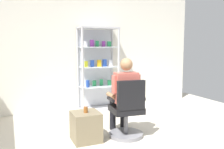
% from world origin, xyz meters
% --- Properties ---
extents(back_wall, '(6.00, 0.10, 2.70)m').
position_xyz_m(back_wall, '(0.00, 3.00, 1.35)').
color(back_wall, silver).
rests_on(back_wall, ground).
extents(display_cabinet_main, '(0.90, 0.45, 1.90)m').
position_xyz_m(display_cabinet_main, '(0.40, 2.76, 0.97)').
color(display_cabinet_main, '#B7B7BC').
rests_on(display_cabinet_main, ground).
extents(office_chair, '(0.58, 0.56, 0.96)m').
position_xyz_m(office_chair, '(0.24, 0.87, 0.39)').
color(office_chair, slate).
rests_on(office_chair, ground).
extents(seated_shopkeeper, '(0.51, 0.59, 1.29)m').
position_xyz_m(seated_shopkeeper, '(0.25, 1.04, 0.71)').
color(seated_shopkeeper, black).
rests_on(seated_shopkeeper, ground).
extents(storage_crate, '(0.42, 0.44, 0.46)m').
position_xyz_m(storage_crate, '(-0.42, 1.01, 0.23)').
color(storage_crate, '#72664C').
rests_on(storage_crate, ground).
extents(tea_glass, '(0.06, 0.06, 0.09)m').
position_xyz_m(tea_glass, '(-0.42, 0.99, 0.50)').
color(tea_glass, brown).
rests_on(tea_glass, storage_crate).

